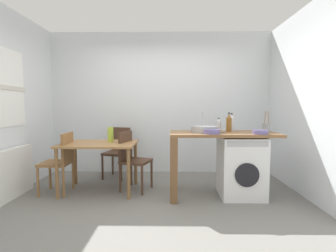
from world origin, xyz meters
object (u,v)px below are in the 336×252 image
Objects in this scene: dining_table at (99,149)px; bottle_clear_small at (231,123)px; washing_machine at (241,166)px; bottle_tall_green at (219,125)px; utensil_crock at (266,127)px; colander at (260,132)px; chair_opposite at (132,157)px; chair_spare_by_wall at (118,149)px; chair_person_seat at (61,159)px; bottle_squat_brown at (229,123)px; vase at (110,134)px; mixing_bowl at (212,131)px.

bottle_clear_small reaches higher than dining_table.
bottle_tall_green is at bearing 137.46° from washing_machine.
utensil_crock is 0.33m from colander.
washing_machine is 4.41× the size of bottle_tall_green.
chair_opposite is 1.00× the size of chair_spare_by_wall.
chair_person_seat is 3.23× the size of bottle_squat_brown.
vase is at bearing 174.37° from bottle_squat_brown.
washing_machine is at bearing -92.44° from chair_person_seat.
colander reaches higher than chair_opposite.
bottle_tall_green is at bearing 68.83° from mixing_bowl.
chair_opposite is at bearing -179.38° from bottle_tall_green.
utensil_crock is (1.98, -0.19, 0.48)m from chair_opposite.
bottle_squat_brown is 1.27× the size of mixing_bowl.
bottle_squat_brown is at bearing 138.33° from colander.
bottle_clear_small is (1.52, 0.00, 0.53)m from chair_opposite.
chair_spare_by_wall is 3.90× the size of vase.
bottle_clear_small is 1.21× the size of mixing_bowl.
bottle_squat_brown is (0.12, -0.16, 0.04)m from bottle_tall_green.
colander is at bearing 167.25° from chair_spare_by_wall.
bottle_tall_green is 0.73× the size of bottle_clear_small.
bottle_squat_brown is at bearing 44.78° from mixing_bowl.
bottle_tall_green is 0.70× the size of bottle_squat_brown.
chair_person_seat is 4.09× the size of mixing_bowl.
bottle_tall_green is (-0.28, 0.25, 0.58)m from washing_machine.
vase is at bearing 167.15° from colander.
bottle_squat_brown is at bearing 150.19° from washing_machine.
chair_opposite is 0.79m from chair_spare_by_wall.
chair_spare_by_wall is 2.07m from bottle_clear_small.
washing_machine is at bearing -70.54° from bottle_clear_small.
colander is (2.15, -1.16, 0.44)m from chair_spare_by_wall.
utensil_crock reaches higher than washing_machine.
bottle_clear_small is 1.16× the size of vase.
dining_table is 0.28m from vase.
chair_spare_by_wall is (-0.36, 0.70, 0.00)m from chair_opposite.
chair_person_seat is 2.53m from bottle_squat_brown.
chair_spare_by_wall is 1.05× the size of washing_machine.
chair_opposite is 4.62× the size of bottle_tall_green.
chair_person_seat reaches higher than dining_table.
vase is at bearing 179.55° from bottle_tall_green.
chair_person_seat is 2.63m from washing_machine.
bottle_clear_small is 0.54m from colander.
vase is at bearing 162.63° from mixing_bowl.
washing_machine is at bearing -171.90° from utensil_crock.
bottle_squat_brown is 1.21× the size of vase.
bottle_tall_green reaches higher than colander.
vase is (-1.85, 0.02, -0.19)m from bottle_clear_small.
utensil_crock reaches higher than chair_opposite.
vase reaches higher than washing_machine.
bottle_clear_small is 0.50m from utensil_crock.
mixing_bowl is at bearing 87.08° from chair_opposite.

